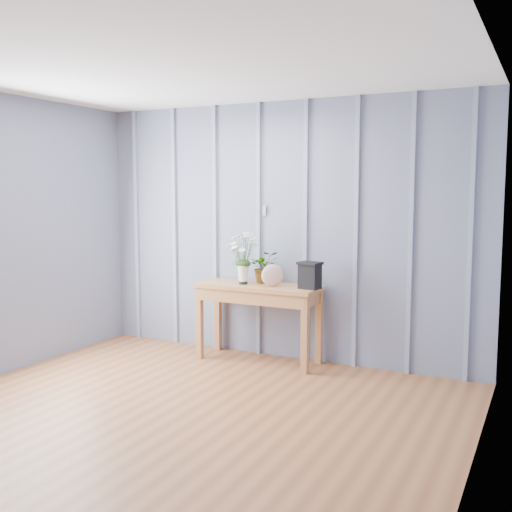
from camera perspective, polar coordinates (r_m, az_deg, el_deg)
The scene contains 7 objects.
ground at distance 4.23m, azimuth -10.66°, elevation -16.81°, with size 4.50×4.50×0.00m, color brown.
room_shell at distance 4.66m, azimuth -4.27°, elevation 10.41°, with size 4.00×4.50×2.50m.
sideboard at distance 5.75m, azimuth 0.22°, elevation -3.86°, with size 1.20×0.45×0.75m.
daisy_vase at distance 5.71m, azimuth -1.22°, elevation 0.55°, with size 0.37×0.28×0.53m.
spider_plant at distance 5.84m, azimuth 0.78°, elevation -1.03°, with size 0.28×0.24×0.31m, color #173712.
felt_disc_vessel at distance 5.59m, azimuth 1.60°, elevation -1.88°, with size 0.21×0.06×0.21m, color #994952.
carved_box at distance 5.50m, azimuth 5.15°, elevation -1.82°, with size 0.23×0.19×0.25m.
Camera 1 is at (2.37, -3.08, 1.66)m, focal length 42.00 mm.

